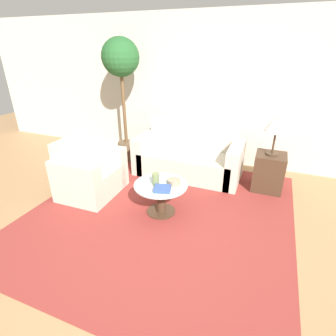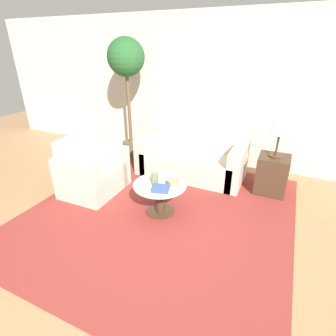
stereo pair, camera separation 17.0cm
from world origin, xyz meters
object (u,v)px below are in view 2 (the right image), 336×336
Objects in this scene: sofa_main at (193,158)px; coffee_table at (160,194)px; armchair at (91,173)px; vase at (155,179)px; bowl at (173,182)px; book_stack at (161,189)px; potted_plant at (127,71)px; table_lamp at (281,125)px.

coffee_table is at bearing -88.90° from sofa_main.
armchair is 5.73× the size of vase.
coffee_table is 0.24m from vase.
sofa_main reaches higher than bowl.
book_stack is at bearing -85.74° from sofa_main.
bowl is at bearing 21.22° from coffee_table.
coffee_table is 0.25m from bowl.
bowl is (0.18, -1.25, 0.17)m from sofa_main.
potted_plant reaches higher than vase.
armchair reaches higher than bowl.
table_lamp is 1.71m from bowl.
vase is at bearing -48.86° from potted_plant.
coffee_table is 4.08× the size of bowl.
armchair is at bearing 178.68° from bowl.
table_lamp is at bearing 32.40° from book_stack.
sofa_main reaches higher than book_stack.
armchair is 1.40m from bowl.
sofa_main is at bearing 91.10° from coffee_table.
bowl is (-1.12, -1.14, -0.59)m from table_lamp.
potted_plant is at bearing 3.92° from armchair.
table_lamp is 0.29× the size of potted_plant.
table_lamp reaches higher than book_stack.
potted_plant is 9.26× the size of book_stack.
armchair is at bearing 153.73° from book_stack.
vase is (-0.03, -1.35, 0.22)m from sofa_main.
vase is at bearing -149.96° from coffee_table.
sofa_main is 1.47m from book_stack.
vase is at bearing -137.23° from table_lamp.
coffee_table is 4.35× the size of vase.
vase reaches higher than bowl.
vase is 0.19m from book_stack.
book_stack is at bearing -101.59° from armchair.
vase is (1.30, -1.49, -1.14)m from potted_plant.
table_lamp is (2.51, 1.11, 0.76)m from armchair.
potted_plant is at bearing 131.14° from vase.
potted_plant reaches higher than sofa_main.
vase reaches higher than coffee_table.
potted_plant reaches higher than book_stack.
potted_plant is at bearing 173.99° from sofa_main.
potted_plant reaches higher than armchair.
sofa_main reaches higher than armchair.
bowl is 0.22m from book_stack.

